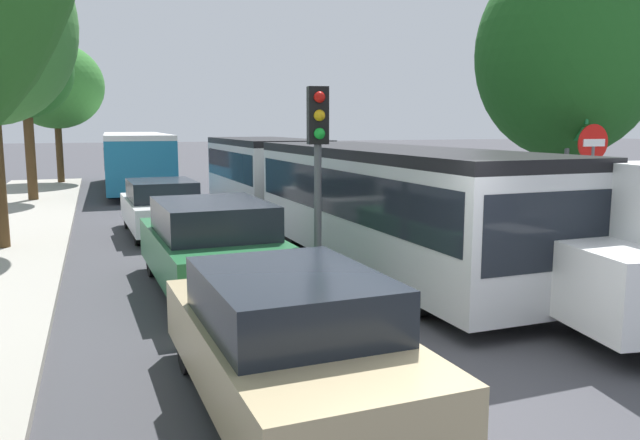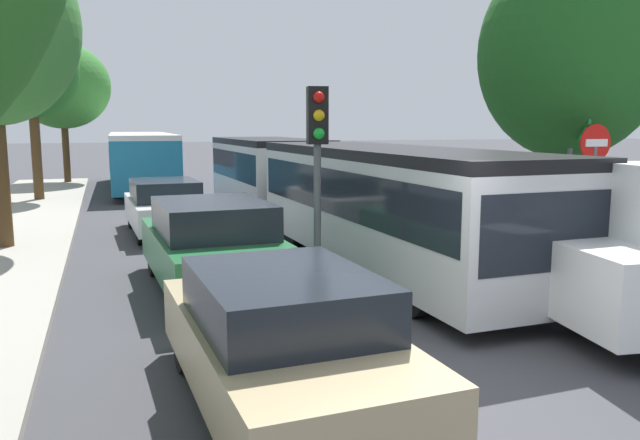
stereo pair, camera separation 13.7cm
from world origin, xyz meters
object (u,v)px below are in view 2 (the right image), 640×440
(queued_car_green, at_px, (212,245))
(no_entry_sign, at_px, (593,174))
(tree_left_far, at_px, (32,72))
(direction_sign_post, at_px, (571,136))
(tree_left_distant, at_px, (62,86))
(articulated_bus, at_px, (325,184))
(queued_car_white, at_px, (165,207))
(traffic_light, at_px, (318,144))
(tree_right_near, at_px, (571,53))
(queued_car_tan, at_px, (282,340))
(city_bus_rear, at_px, (141,157))

(queued_car_green, relative_size, no_entry_sign, 1.60)
(no_entry_sign, bearing_deg, tree_left_far, -143.69)
(direction_sign_post, xyz_separation_m, tree_left_distant, (-11.06, 20.83, 2.01))
(direction_sign_post, xyz_separation_m, tree_left_far, (-11.65, 13.67, 2.06))
(articulated_bus, distance_m, queued_car_white, 4.25)
(traffic_light, bearing_deg, articulated_bus, 168.04)
(tree_right_near, bearing_deg, articulated_bus, 150.26)
(direction_sign_post, relative_size, tree_left_distant, 0.55)
(queued_car_tan, height_order, tree_right_near, tree_right_near)
(articulated_bus, height_order, tree_left_distant, tree_left_distant)
(queued_car_green, distance_m, tree_left_distant, 21.88)
(city_bus_rear, xyz_separation_m, tree_left_far, (-3.80, -4.02, 3.22))
(city_bus_rear, height_order, direction_sign_post, direction_sign_post)
(queued_car_white, bearing_deg, traffic_light, -167.82)
(tree_left_far, bearing_deg, queued_car_green, -74.44)
(queued_car_white, xyz_separation_m, tree_right_near, (8.46, -4.79, 3.66))
(city_bus_rear, distance_m, no_entry_sign, 20.39)
(queued_car_white, height_order, tree_left_distant, tree_left_distant)
(queued_car_tan, bearing_deg, direction_sign_post, -58.67)
(queued_car_green, bearing_deg, no_entry_sign, -99.55)
(articulated_bus, xyz_separation_m, tree_left_far, (-7.36, 10.19, 3.26))
(articulated_bus, xyz_separation_m, tree_right_near, (4.79, -2.74, 3.01))
(city_bus_rear, bearing_deg, traffic_light, -173.84)
(queued_car_green, distance_m, tree_left_far, 15.16)
(traffic_light, relative_size, tree_left_far, 0.53)
(city_bus_rear, relative_size, direction_sign_post, 3.15)
(queued_car_tan, xyz_separation_m, direction_sign_post, (7.82, 5.19, 1.85))
(direction_sign_post, bearing_deg, queued_car_white, -23.19)
(articulated_bus, distance_m, queued_car_green, 5.25)
(queued_car_white, relative_size, tree_left_far, 0.64)
(articulated_bus, xyz_separation_m, direction_sign_post, (4.29, -3.47, 1.20))
(queued_car_white, distance_m, tree_right_near, 10.39)
(traffic_light, xyz_separation_m, tree_left_far, (-5.48, 15.10, 2.13))
(no_entry_sign, height_order, direction_sign_post, direction_sign_post)
(queued_car_green, height_order, tree_left_far, tree_left_far)
(city_bus_rear, height_order, traffic_light, traffic_light)
(traffic_light, bearing_deg, no_entry_sign, 99.62)
(queued_car_green, relative_size, traffic_light, 1.33)
(no_entry_sign, relative_size, tree_left_distant, 0.43)
(city_bus_rear, relative_size, tree_left_far, 1.77)
(tree_left_distant, bearing_deg, tree_left_far, -94.69)
(queued_car_white, distance_m, direction_sign_post, 9.87)
(queued_car_tan, distance_m, direction_sign_post, 9.56)
(queued_car_white, xyz_separation_m, traffic_light, (1.79, -6.96, 1.79))
(queued_car_white, relative_size, traffic_light, 1.21)
(queued_car_tan, distance_m, tree_left_far, 19.64)
(traffic_light, bearing_deg, tree_left_far, -151.10)
(tree_left_far, bearing_deg, tree_left_distant, 85.31)
(traffic_light, height_order, tree_right_near, tree_right_near)
(queued_car_green, height_order, direction_sign_post, direction_sign_post)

